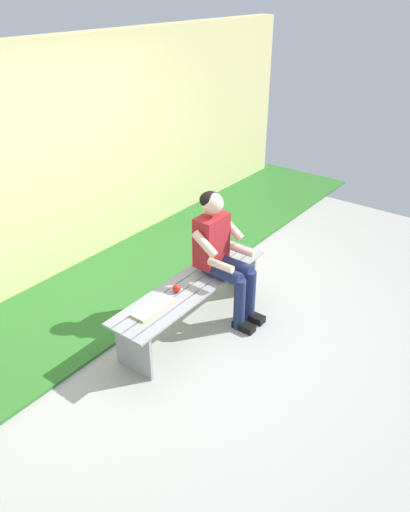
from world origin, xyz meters
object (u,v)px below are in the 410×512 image
at_px(bench_near, 192,293).
at_px(book_open, 153,308).
at_px(person_seated, 222,252).
at_px(apple, 177,288).

height_order(bench_near, book_open, book_open).
xyz_separation_m(person_seated, apple, (0.52, -0.13, -0.20)).
distance_m(person_seated, book_open, 0.88).
distance_m(bench_near, book_open, 0.53).
bearing_deg(apple, bench_near, 172.05).
distance_m(bench_near, person_seated, 0.48).
bearing_deg(apple, person_seated, 165.99).
xyz_separation_m(bench_near, apple, (0.19, -0.03, 0.15)).
height_order(apple, book_open, apple).
relative_size(bench_near, person_seated, 1.46).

